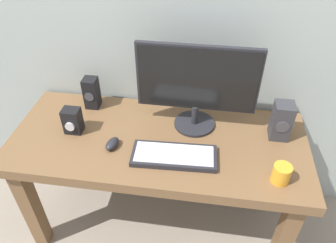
{
  "coord_description": "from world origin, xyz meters",
  "views": [
    {
      "loc": [
        0.23,
        -1.23,
        1.84
      ],
      "look_at": [
        0.05,
        0.0,
        0.83
      ],
      "focal_mm": 34.67,
      "sensor_mm": 36.0,
      "label": 1
    }
  ],
  "objects": [
    {
      "name": "desk",
      "position": [
        0.0,
        0.0,
        0.6
      ],
      "size": [
        1.54,
        0.66,
        0.71
      ],
      "color": "brown",
      "rests_on": "ground_plane"
    },
    {
      "name": "mouse",
      "position": [
        -0.21,
        -0.1,
        0.73
      ],
      "size": [
        0.08,
        0.11,
        0.04
      ],
      "primitive_type": "ellipsoid",
      "rotation": [
        0.0,
        0.0,
        -0.26
      ],
      "color": "#232328",
      "rests_on": "desk"
    },
    {
      "name": "ground_plane",
      "position": [
        0.0,
        0.0,
        0.0
      ],
      "size": [
        6.0,
        6.0,
        0.0
      ],
      "primitive_type": "plane",
      "color": "gray"
    },
    {
      "name": "speaker_left",
      "position": [
        -0.42,
        0.23,
        0.8
      ],
      "size": [
        0.08,
        0.09,
        0.18
      ],
      "color": "black",
      "rests_on": "desk"
    },
    {
      "name": "coffee_mug",
      "position": [
        0.59,
        -0.2,
        0.76
      ],
      "size": [
        0.08,
        0.08,
        0.09
      ],
      "primitive_type": "cylinder",
      "color": "orange",
      "rests_on": "desk"
    },
    {
      "name": "speaker_right",
      "position": [
        0.62,
        0.11,
        0.81
      ],
      "size": [
        0.1,
        0.1,
        0.2
      ],
      "color": "#333338",
      "rests_on": "desk"
    },
    {
      "name": "monitor",
      "position": [
        0.18,
        0.15,
        0.97
      ],
      "size": [
        0.61,
        0.22,
        0.47
      ],
      "color": "#232328",
      "rests_on": "desk"
    },
    {
      "name": "audio_controller",
      "position": [
        -0.45,
        -0.01,
        0.78
      ],
      "size": [
        0.09,
        0.08,
        0.14
      ],
      "color": "black",
      "rests_on": "desk"
    },
    {
      "name": "keyboard_primary",
      "position": [
        0.1,
        -0.13,
        0.73
      ],
      "size": [
        0.42,
        0.19,
        0.03
      ],
      "color": "#232328",
      "rests_on": "desk"
    }
  ]
}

